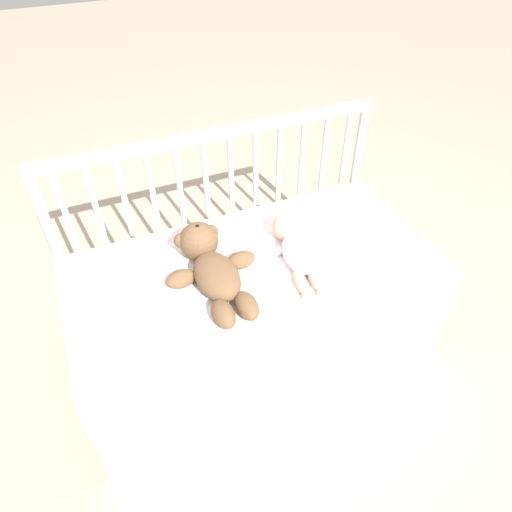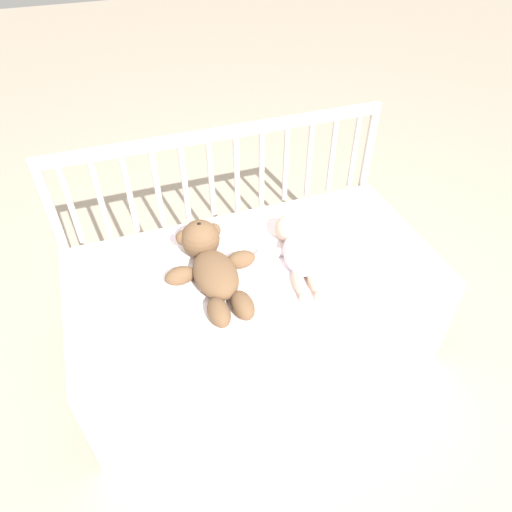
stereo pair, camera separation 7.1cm
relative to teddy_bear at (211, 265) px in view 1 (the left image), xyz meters
name	(u,v)px [view 1 (the left image)]	position (x,y,z in m)	size (l,w,h in m)	color
ground_plane	(255,340)	(0.16, -0.01, -0.48)	(12.00, 12.00, 0.00)	tan
crib_mattress	(255,306)	(0.16, -0.01, -0.26)	(1.31, 0.66, 0.42)	silver
crib_rail	(219,183)	(0.16, 0.34, 0.09)	(1.31, 0.04, 0.79)	beige
blanket	(256,273)	(0.15, -0.05, -0.05)	(0.83, 0.54, 0.01)	white
teddy_bear	(211,265)	(0.00, 0.00, 0.00)	(0.33, 0.45, 0.14)	brown
baby	(295,248)	(0.31, -0.02, -0.01)	(0.31, 0.39, 0.11)	white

